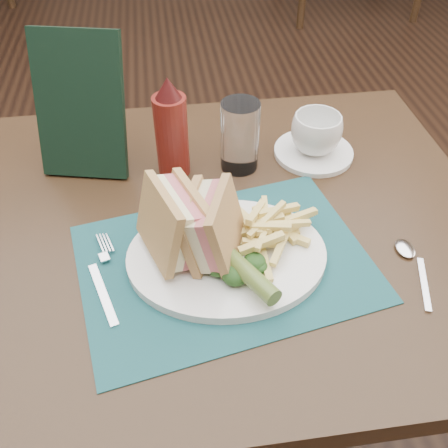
% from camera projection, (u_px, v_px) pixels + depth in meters
% --- Properties ---
extents(floor, '(7.00, 7.00, 0.00)m').
position_uv_depth(floor, '(203.00, 281.00, 1.70)').
color(floor, black).
rests_on(floor, ground).
extents(table_main, '(0.90, 0.75, 0.75)m').
position_uv_depth(table_main, '(222.00, 345.00, 1.08)').
color(table_main, black).
rests_on(table_main, ground).
extents(placemat, '(0.48, 0.38, 0.00)m').
position_uv_depth(placemat, '(225.00, 263.00, 0.75)').
color(placemat, '#17474A').
rests_on(placemat, table_main).
extents(plate, '(0.31, 0.25, 0.01)m').
position_uv_depth(plate, '(227.00, 256.00, 0.75)').
color(plate, white).
rests_on(plate, placemat).
extents(sandwich_half_a, '(0.11, 0.14, 0.12)m').
position_uv_depth(sandwich_half_a, '(159.00, 227.00, 0.70)').
color(sandwich_half_a, tan).
rests_on(sandwich_half_a, plate).
extents(sandwich_half_b, '(0.11, 0.13, 0.11)m').
position_uv_depth(sandwich_half_b, '(198.00, 224.00, 0.71)').
color(sandwich_half_b, tan).
rests_on(sandwich_half_b, plate).
extents(kale_garnish, '(0.11, 0.08, 0.03)m').
position_uv_depth(kale_garnish, '(237.00, 269.00, 0.70)').
color(kale_garnish, '#163412').
rests_on(kale_garnish, plate).
extents(pickle_spear, '(0.08, 0.12, 0.03)m').
position_uv_depth(pickle_spear, '(246.00, 272.00, 0.69)').
color(pickle_spear, '#4B6325').
rests_on(pickle_spear, plate).
extents(fries_pile, '(0.18, 0.20, 0.05)m').
position_uv_depth(fries_pile, '(271.00, 227.00, 0.75)').
color(fries_pile, '#EDD576').
rests_on(fries_pile, plate).
extents(fork, '(0.08, 0.17, 0.01)m').
position_uv_depth(fork, '(103.00, 276.00, 0.72)').
color(fork, silver).
rests_on(fork, placemat).
extents(spoon, '(0.08, 0.15, 0.01)m').
position_uv_depth(spoon, '(417.00, 270.00, 0.74)').
color(spoon, silver).
rests_on(spoon, table_main).
extents(saucer, '(0.19, 0.19, 0.01)m').
position_uv_depth(saucer, '(313.00, 152.00, 0.95)').
color(saucer, white).
rests_on(saucer, table_main).
extents(coffee_cup, '(0.13, 0.13, 0.07)m').
position_uv_depth(coffee_cup, '(316.00, 133.00, 0.92)').
color(coffee_cup, white).
rests_on(coffee_cup, saucer).
extents(drinking_glass, '(0.08, 0.08, 0.13)m').
position_uv_depth(drinking_glass, '(240.00, 136.00, 0.89)').
color(drinking_glass, white).
rests_on(drinking_glass, table_main).
extents(ketchup_bottle, '(0.06, 0.06, 0.19)m').
position_uv_depth(ketchup_bottle, '(171.00, 128.00, 0.85)').
color(ketchup_bottle, '#601610').
rests_on(ketchup_bottle, table_main).
extents(check_presenter, '(0.17, 0.13, 0.24)m').
position_uv_depth(check_presenter, '(80.00, 106.00, 0.85)').
color(check_presenter, black).
rests_on(check_presenter, table_main).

